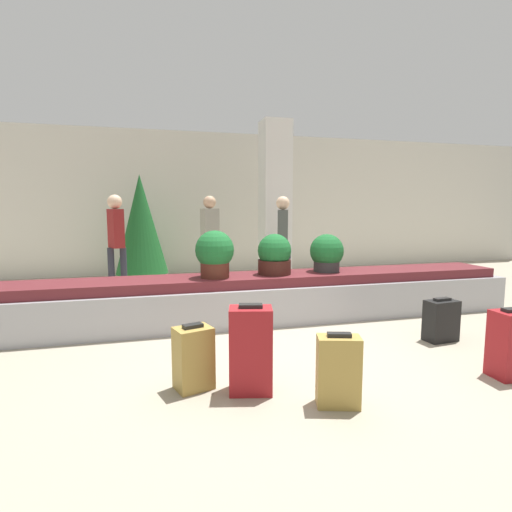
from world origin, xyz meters
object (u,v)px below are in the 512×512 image
(suitcase_1, at_px, (193,358))
(potted_plant_1, at_px, (215,254))
(potted_plant_0, at_px, (327,253))
(potted_plant_2, at_px, (274,255))
(traveler_1, at_px, (210,232))
(decorated_tree, at_px, (141,224))
(pillar, at_px, (275,202))
(suitcase_2, at_px, (441,320))
(suitcase_4, at_px, (251,350))
(traveler_2, at_px, (283,235))
(traveler_0, at_px, (116,236))
(suitcase_0, at_px, (338,371))
(suitcase_3, at_px, (509,344))

(suitcase_1, xyz_separation_m, potted_plant_1, (0.46, 1.77, 0.66))
(potted_plant_0, height_order, potted_plant_2, potted_plant_2)
(potted_plant_0, xyz_separation_m, traveler_1, (-1.26, 2.53, 0.17))
(suitcase_1, height_order, traveler_1, traveler_1)
(suitcase_1, distance_m, decorated_tree, 5.22)
(pillar, distance_m, suitcase_2, 4.32)
(suitcase_4, xyz_separation_m, traveler_2, (1.52, 3.75, 0.66))
(suitcase_1, bearing_deg, potted_plant_2, 37.57)
(pillar, xyz_separation_m, potted_plant_2, (-0.86, -2.72, -0.73))
(suitcase_4, bearing_deg, traveler_0, 121.09)
(suitcase_0, bearing_deg, suitcase_1, 167.67)
(suitcase_1, distance_m, potted_plant_0, 2.82)
(potted_plant_0, relative_size, traveler_1, 0.30)
(traveler_2, bearing_deg, suitcase_3, -151.48)
(suitcase_0, height_order, suitcase_2, suitcase_0)
(potted_plant_0, xyz_separation_m, traveler_0, (-2.92, 2.05, 0.16))
(suitcase_0, bearing_deg, potted_plant_1, 120.42)
(traveler_1, bearing_deg, suitcase_3, -92.48)
(suitcase_1, xyz_separation_m, traveler_1, (0.78, 4.39, 0.77))
(suitcase_2, xyz_separation_m, potted_plant_0, (-0.79, 1.36, 0.63))
(suitcase_0, xyz_separation_m, suitcase_1, (-1.02, 0.57, -0.01))
(suitcase_4, height_order, decorated_tree, decorated_tree)
(suitcase_3, relative_size, potted_plant_0, 1.20)
(suitcase_4, distance_m, traveler_2, 4.10)
(suitcase_0, xyz_separation_m, traveler_0, (-1.91, 4.48, 0.76))
(suitcase_3, bearing_deg, traveler_1, 113.02)
(potted_plant_0, bearing_deg, decorated_tree, 127.96)
(suitcase_2, bearing_deg, suitcase_1, -175.80)
(suitcase_4, xyz_separation_m, traveler_1, (0.34, 4.57, 0.68))
(suitcase_1, relative_size, suitcase_2, 1.12)
(suitcase_1, xyz_separation_m, suitcase_4, (0.44, -0.18, 0.09))
(suitcase_1, distance_m, potted_plant_1, 1.94)
(suitcase_1, distance_m, suitcase_2, 2.86)
(suitcase_3, relative_size, traveler_0, 0.36)
(pillar, height_order, traveler_2, pillar)
(traveler_0, distance_m, traveler_2, 2.86)
(suitcase_3, height_order, potted_plant_2, potted_plant_2)
(pillar, relative_size, suitcase_4, 4.37)
(suitcase_4, height_order, potted_plant_2, potted_plant_2)
(suitcase_1, bearing_deg, suitcase_0, -46.79)
(traveler_1, bearing_deg, decorated_tree, 126.53)
(suitcase_2, bearing_deg, potted_plant_0, 114.18)
(pillar, distance_m, suitcase_1, 5.19)
(suitcase_2, distance_m, potted_plant_1, 2.77)
(potted_plant_1, distance_m, traveler_0, 2.53)
(suitcase_0, distance_m, traveler_2, 4.30)
(suitcase_1, relative_size, potted_plant_0, 1.05)
(pillar, xyz_separation_m, suitcase_1, (-2.12, -4.54, -1.34))
(traveler_1, xyz_separation_m, decorated_tree, (-1.28, 0.72, 0.13))
(suitcase_4, relative_size, potted_plant_2, 1.36)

